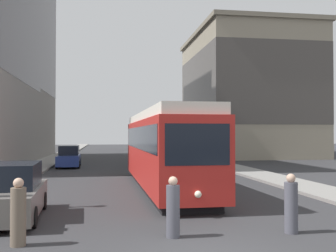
{
  "coord_description": "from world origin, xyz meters",
  "views": [
    {
      "loc": [
        -2.29,
        -9.13,
        2.79
      ],
      "look_at": [
        0.19,
        6.98,
        3.11
      ],
      "focal_mm": 43.57,
      "sensor_mm": 36.0,
      "label": 1
    }
  ],
  "objects": [
    {
      "name": "parked_car_left_near",
      "position": [
        -5.32,
        4.98,
        0.84
      ],
      "size": [
        2.07,
        5.02,
        1.82
      ],
      "rotation": [
        0.0,
        0.0,
        0.05
      ],
      "color": "black",
      "rests_on": "ground"
    },
    {
      "name": "pedestrian_on_sidewalk",
      "position": [
        2.89,
        1.71,
        0.78
      ],
      "size": [
        0.37,
        0.37,
        1.67
      ],
      "rotation": [
        0.0,
        0.0,
        5.35
      ],
      "color": "#4C4C56",
      "rests_on": "ground"
    },
    {
      "name": "sidewalk_left",
      "position": [
        -7.87,
        40.0,
        0.07
      ],
      "size": [
        2.51,
        120.0,
        0.15
      ],
      "primitive_type": "cube",
      "color": "gray",
      "rests_on": "ground"
    },
    {
      "name": "transit_bus",
      "position": [
        4.25,
        24.29,
        1.95
      ],
      "size": [
        2.61,
        12.18,
        3.45
      ],
      "rotation": [
        0.0,
        0.0,
        -0.0
      ],
      "color": "black",
      "rests_on": "ground"
    },
    {
      "name": "sidewalk_right",
      "position": [
        7.87,
        40.0,
        0.07
      ],
      "size": [
        2.51,
        120.0,
        0.15
      ],
      "primitive_type": "cube",
      "color": "gray",
      "rests_on": "ground"
    },
    {
      "name": "pedestrian_crossing_far",
      "position": [
        -0.47,
        1.75,
        0.77
      ],
      "size": [
        0.37,
        0.37,
        1.64
      ],
      "rotation": [
        0.0,
        0.0,
        2.06
      ],
      "color": "#4C4C56",
      "rests_on": "ground"
    },
    {
      "name": "streetcar",
      "position": [
        0.65,
        11.45,
        2.1
      ],
      "size": [
        2.82,
        14.96,
        3.89
      ],
      "rotation": [
        0.0,
        0.0,
        0.01
      ],
      "color": "black",
      "rests_on": "ground"
    },
    {
      "name": "pedestrian_crossing_near",
      "position": [
        -4.43,
        1.51,
        0.79
      ],
      "size": [
        0.38,
        0.38,
        1.69
      ],
      "rotation": [
        0.0,
        0.0,
        0.67
      ],
      "color": "#6B5B4C",
      "rests_on": "ground"
    },
    {
      "name": "building_right_corner",
      "position": [
        15.73,
        41.35,
        8.08
      ],
      "size": [
        13.81,
        19.37,
        15.75
      ],
      "color": "gray",
      "rests_on": "ground"
    },
    {
      "name": "parked_car_left_mid",
      "position": [
        -5.32,
        26.17,
        0.84
      ],
      "size": [
        1.98,
        4.99,
        1.82
      ],
      "rotation": [
        0.0,
        0.0,
        0.03
      ],
      "color": "black",
      "rests_on": "ground"
    }
  ]
}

